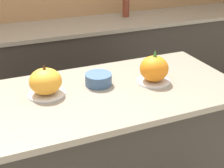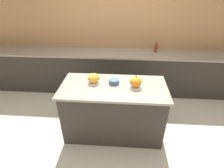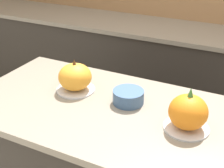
{
  "view_description": "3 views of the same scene",
  "coord_description": "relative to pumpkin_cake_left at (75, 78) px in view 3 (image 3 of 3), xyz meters",
  "views": [
    {
      "loc": [
        -0.56,
        -1.46,
        1.68
      ],
      "look_at": [
        0.05,
        0.0,
        0.92
      ],
      "focal_mm": 50.0,
      "sensor_mm": 36.0,
      "label": 1
    },
    {
      "loc": [
        0.14,
        -2.18,
        2.21
      ],
      "look_at": [
        -0.02,
        -0.04,
        0.94
      ],
      "focal_mm": 28.0,
      "sensor_mm": 36.0,
      "label": 2
    },
    {
      "loc": [
        0.53,
        -1.15,
        1.68
      ],
      "look_at": [
        -0.07,
        0.04,
        0.99
      ],
      "focal_mm": 50.0,
      "sensor_mm": 36.0,
      "label": 3
    }
  ],
  "objects": [
    {
      "name": "back_counter",
      "position": [
        0.31,
        1.24,
        -0.5
      ],
      "size": [
        6.0,
        0.6,
        0.9
      ],
      "color": "#2D2823",
      "rests_on": "ground_plane"
    },
    {
      "name": "pumpkin_cake_right",
      "position": [
        0.62,
        -0.08,
        0.01
      ],
      "size": [
        0.2,
        0.2,
        0.2
      ],
      "color": "silver",
      "rests_on": "kitchen_island"
    },
    {
      "name": "pumpkin_cake_left",
      "position": [
        0.0,
        0.0,
        0.0
      ],
      "size": [
        0.21,
        0.21,
        0.18
      ],
      "color": "silver",
      "rests_on": "kitchen_island"
    },
    {
      "name": "mixing_bowl",
      "position": [
        0.31,
        0.0,
        -0.04
      ],
      "size": [
        0.16,
        0.16,
        0.07
      ],
      "color": "#3D5B84",
      "rests_on": "kitchen_island"
    }
  ]
}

